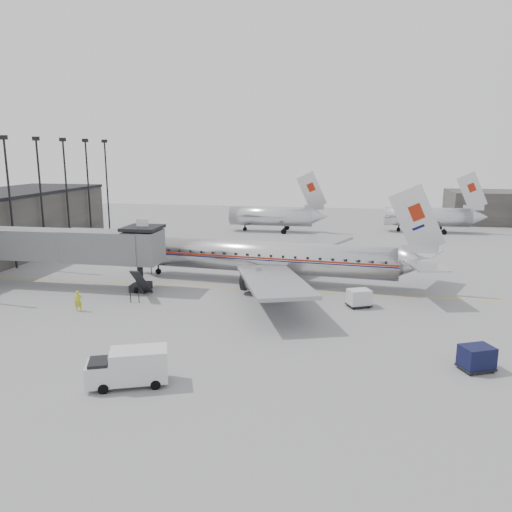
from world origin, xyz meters
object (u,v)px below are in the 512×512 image
(airliner, at_px, (273,257))
(service_van, at_px, (129,367))
(baggage_cart_navy, at_px, (477,358))
(baggage_cart_white, at_px, (359,298))
(ramp_worker, at_px, (78,301))

(airliner, height_order, service_van, airliner)
(airliner, height_order, baggage_cart_navy, airliner)
(airliner, distance_m, baggage_cart_navy, 24.68)
(baggage_cart_navy, bearing_deg, baggage_cart_white, 96.01)
(airliner, bearing_deg, baggage_cart_navy, -44.80)
(airliner, xyz_separation_m, baggage_cart_white, (8.74, -6.94, -1.84))
(airliner, relative_size, baggage_cart_navy, 13.54)
(ramp_worker, bearing_deg, service_van, -71.48)
(airliner, xyz_separation_m, service_van, (-4.94, -24.71, -1.52))
(ramp_worker, bearing_deg, baggage_cart_navy, -32.99)
(baggage_cart_white, bearing_deg, airliner, 116.70)
(baggage_cart_navy, xyz_separation_m, baggage_cart_white, (-6.98, 12.00, -0.02))
(airliner, bearing_deg, service_van, -95.80)
(service_van, distance_m, ramp_worker, 15.95)
(airliner, bearing_deg, baggage_cart_white, -32.93)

